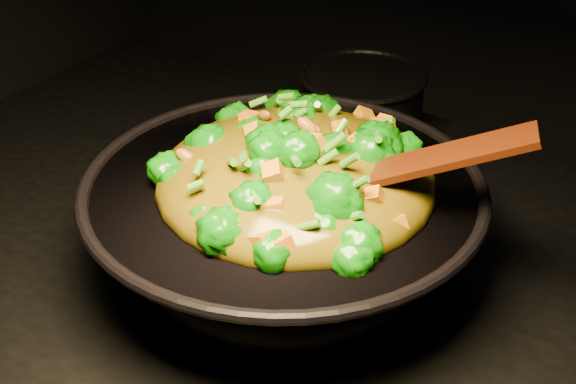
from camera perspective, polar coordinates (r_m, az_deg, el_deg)
The scene contains 4 objects.
wok at distance 0.97m, azimuth -0.31°, elevation -2.75°, with size 0.46×0.46×0.13m, color black, non-canonical shape.
stir_fry at distance 0.91m, azimuth 0.56°, elevation 3.49°, with size 0.33×0.33×0.11m, color #127008, non-canonical shape.
spatula at distance 0.87m, azimuth 7.30°, elevation 1.57°, with size 0.32×0.05×0.01m, color #3E1204.
back_pot at distance 1.30m, azimuth 5.26°, elevation 6.23°, with size 0.19×0.19×0.11m, color black.
Camera 1 is at (0.52, -0.72, 1.53)m, focal length 50.00 mm.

